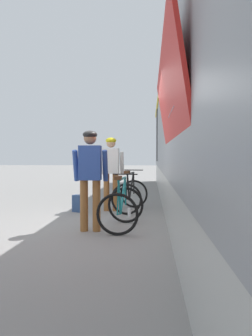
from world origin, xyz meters
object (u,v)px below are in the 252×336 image
at_px(train_car, 229,128).
at_px(cyclist_near_in_blue, 90,171).
at_px(backpack_on_platform, 79,203).
at_px(bicycle_far_black, 130,194).
at_px(bicycle_near_teal, 122,207).
at_px(cyclist_far_in_white, 111,167).
at_px(water_bottle_near_the_bikes, 129,213).

relative_size(train_car, cyclist_near_in_blue, 10.65).
bearing_deg(backpack_on_platform, bicycle_far_black, 30.64).
distance_m(train_car, cyclist_near_in_blue, 3.61).
bearing_deg(train_car, bicycle_near_teal, -141.77).
xyz_separation_m(cyclist_near_in_blue, cyclist_far_in_white, (0.11, 2.10, 0.00)).
xyz_separation_m(train_car, backpack_on_platform, (-3.47, -0.14, -1.77)).
distance_m(cyclist_near_in_blue, backpack_on_platform, 2.17).
bearing_deg(backpack_on_platform, cyclist_near_in_blue, -50.67).
xyz_separation_m(train_car, bicycle_far_black, (-2.27, 0.07, -1.56)).
xyz_separation_m(cyclist_far_in_white, bicycle_near_teal, (0.43, -1.89, -0.65)).
xyz_separation_m(train_car, water_bottle_near_the_bikes, (-2.25, -0.68, -1.87)).
distance_m(cyclist_near_in_blue, water_bottle_near_the_bikes, 1.76).
height_order(cyclist_near_in_blue, cyclist_far_in_white, same).
bearing_deg(cyclist_near_in_blue, backpack_on_platform, 108.45).
distance_m(cyclist_far_in_white, bicycle_near_teal, 2.04).
height_order(train_car, cyclist_near_in_blue, train_car).
height_order(backpack_on_platform, water_bottle_near_the_bikes, backpack_on_platform).
height_order(cyclist_near_in_blue, backpack_on_platform, cyclist_near_in_blue).
bearing_deg(backpack_on_platform, water_bottle_near_the_bikes, -3.01).
relative_size(cyclist_far_in_white, water_bottle_near_the_bikes, 9.14).
height_order(bicycle_near_teal, water_bottle_near_the_bikes, bicycle_near_teal).
relative_size(bicycle_far_black, backpack_on_platform, 2.86).
height_order(cyclist_far_in_white, water_bottle_near_the_bikes, cyclist_far_in_white).
bearing_deg(backpack_on_platform, train_car, 23.17).
relative_size(cyclist_far_in_white, bicycle_far_black, 1.54).
height_order(cyclist_far_in_white, bicycle_near_teal, cyclist_far_in_white).
xyz_separation_m(bicycle_far_black, water_bottle_near_the_bikes, (0.03, -0.75, -0.31)).
bearing_deg(cyclist_far_in_white, water_bottle_near_the_bikes, -56.87).
relative_size(train_car, bicycle_far_black, 16.39).
bearing_deg(bicycle_near_teal, train_car, 38.23).
distance_m(train_car, backpack_on_platform, 3.90).
xyz_separation_m(cyclist_near_in_blue, bicycle_near_teal, (0.54, 0.21, -0.65)).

